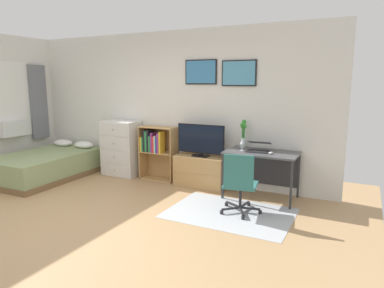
# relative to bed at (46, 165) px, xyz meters

# --- Properties ---
(ground_plane) EXTENTS (7.20, 7.20, 0.00)m
(ground_plane) POSITION_rel_bed_xyz_m (2.09, -1.37, -0.24)
(ground_plane) COLOR tan
(wall_back_with_posters) EXTENTS (6.12, 0.09, 2.70)m
(wall_back_with_posters) POSITION_rel_bed_xyz_m (2.11, 1.06, 1.12)
(wall_back_with_posters) COLOR silver
(wall_back_with_posters) RESTS_ON ground_plane
(area_rug) EXTENTS (1.70, 1.20, 0.01)m
(area_rug) POSITION_rel_bed_xyz_m (3.79, -0.14, -0.24)
(area_rug) COLOR #B2B7BC
(area_rug) RESTS_ON ground_plane
(bed) EXTENTS (1.36, 2.06, 0.60)m
(bed) POSITION_rel_bed_xyz_m (0.00, 0.00, 0.00)
(bed) COLOR brown
(bed) RESTS_ON ground_plane
(dresser) EXTENTS (0.71, 0.46, 1.06)m
(dresser) POSITION_rel_bed_xyz_m (1.18, 0.79, 0.29)
(dresser) COLOR silver
(dresser) RESTS_ON ground_plane
(bookshelf) EXTENTS (0.70, 0.30, 0.99)m
(bookshelf) POSITION_rel_bed_xyz_m (1.95, 0.85, 0.35)
(bookshelf) COLOR tan
(bookshelf) RESTS_ON ground_plane
(tv_stand) EXTENTS (0.90, 0.41, 0.54)m
(tv_stand) POSITION_rel_bed_xyz_m (2.90, 0.80, 0.03)
(tv_stand) COLOR tan
(tv_stand) RESTS_ON ground_plane
(television) EXTENTS (0.86, 0.16, 0.55)m
(television) POSITION_rel_bed_xyz_m (2.90, 0.78, 0.58)
(television) COLOR black
(television) RESTS_ON tv_stand
(desk) EXTENTS (1.10, 0.65, 0.74)m
(desk) POSITION_rel_bed_xyz_m (3.99, 0.76, 0.37)
(desk) COLOR #4C4C4F
(desk) RESTS_ON ground_plane
(office_chair) EXTENTS (0.58, 0.57, 0.86)m
(office_chair) POSITION_rel_bed_xyz_m (3.91, -0.11, 0.22)
(office_chair) COLOR #232326
(office_chair) RESTS_ON ground_plane
(laptop) EXTENTS (0.37, 0.40, 0.15)m
(laptop) POSITION_rel_bed_xyz_m (3.92, 0.73, 0.56)
(laptop) COLOR #333338
(laptop) RESTS_ON desk
(computer_mouse) EXTENTS (0.06, 0.10, 0.03)m
(computer_mouse) POSITION_rel_bed_xyz_m (4.15, 0.59, 0.52)
(computer_mouse) COLOR silver
(computer_mouse) RESTS_ON desk
(bamboo_vase) EXTENTS (0.10, 0.10, 0.46)m
(bamboo_vase) POSITION_rel_bed_xyz_m (3.61, 0.90, 0.74)
(bamboo_vase) COLOR silver
(bamboo_vase) RESTS_ON desk
(wine_glass) EXTENTS (0.07, 0.07, 0.18)m
(wine_glass) POSITION_rel_bed_xyz_m (3.68, 0.65, 0.63)
(wine_glass) COLOR silver
(wine_glass) RESTS_ON desk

